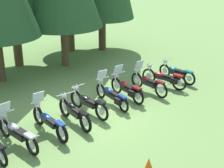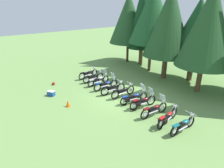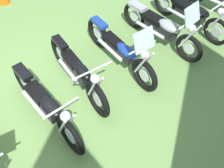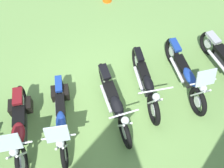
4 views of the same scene
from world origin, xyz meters
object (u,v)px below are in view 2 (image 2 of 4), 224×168
motorcycle_0 (88,74)px  pine_tree_2 (153,14)px  motorcycle_2 (99,80)px  pine_tree_5 (209,26)px  motorcycle_4 (113,88)px  picnic_cooler (51,93)px  motorcycle_10 (183,125)px  motorcycle_1 (94,77)px  dropped_helmet (53,84)px  pine_tree_1 (143,14)px  motorcycle_6 (134,97)px  traffic_cone (68,103)px  motorcycle_7 (143,101)px  motorcycle_8 (155,109)px  pine_tree_3 (169,22)px  motorcycle_5 (123,91)px  pine_tree_0 (129,18)px  pine_tree_4 (197,26)px  motorcycle_9 (167,117)px  motorcycle_3 (106,84)px

motorcycle_0 → pine_tree_2: pine_tree_2 is taller
motorcycle_2 → pine_tree_5: bearing=-50.1°
motorcycle_4 → picnic_cooler: (-2.75, -4.06, -0.26)m
motorcycle_10 → pine_tree_2: bearing=53.7°
motorcycle_1 → dropped_helmet: motorcycle_1 is taller
motorcycle_1 → dropped_helmet: size_ratio=8.31×
motorcycle_1 → pine_tree_1: 9.35m
motorcycle_6 → traffic_cone: bearing=158.9°
motorcycle_7 → motorcycle_10: (3.30, -0.24, -0.04)m
motorcycle_2 → motorcycle_8: (6.50, -0.18, 0.02)m
pine_tree_3 → pine_tree_5: size_ratio=1.01×
motorcycle_5 → motorcycle_6: bearing=-92.3°
motorcycle_10 → traffic_cone: motorcycle_10 is taller
picnic_cooler → pine_tree_0: bearing=107.3°
motorcycle_1 → pine_tree_0: pine_tree_0 is taller
motorcycle_5 → traffic_cone: bearing=164.7°
pine_tree_4 → pine_tree_5: size_ratio=0.89×
motorcycle_7 → picnic_cooler: bearing=134.6°
motorcycle_5 → traffic_cone: (-1.23, -4.08, -0.22)m
motorcycle_1 → pine_tree_3: pine_tree_3 is taller
pine_tree_0 → dropped_helmet: 11.62m
motorcycle_10 → pine_tree_1: 14.47m
motorcycle_6 → motorcycle_7: motorcycle_7 is taller
motorcycle_6 → pine_tree_0: 12.02m
motorcycle_7 → dropped_helmet: 8.43m
motorcycle_0 → dropped_helmet: bearing=167.4°
traffic_cone → dropped_helmet: (-4.42, 0.78, -0.11)m
motorcycle_9 → pine_tree_5: size_ratio=0.28×
motorcycle_6 → pine_tree_1: 11.46m
motorcycle_4 → motorcycle_8: (4.24, -0.02, 0.02)m
motorcycle_8 → pine_tree_4: size_ratio=0.31×
motorcycle_5 → picnic_cooler: 5.67m
picnic_cooler → traffic_cone: traffic_cone is taller
motorcycle_10 → pine_tree_5: 7.88m
motorcycle_9 → pine_tree_5: pine_tree_5 is taller
motorcycle_6 → motorcycle_7: (0.90, -0.01, 0.04)m
motorcycle_3 → motorcycle_5: size_ratio=1.02×
motorcycle_1 → motorcycle_6: size_ratio=0.96×
motorcycle_2 → pine_tree_3: bearing=-24.8°
traffic_cone → motorcycle_8: bearing=39.8°
motorcycle_9 → pine_tree_1: (-9.87, 7.98, 5.25)m
motorcycle_2 → motorcycle_4: motorcycle_2 is taller
pine_tree_4 → traffic_cone: 12.56m
motorcycle_1 → pine_tree_4: bearing=-36.5°
motorcycle_5 → pine_tree_1: size_ratio=0.24×
motorcycle_8 → pine_tree_5: (-0.29, 5.75, 4.72)m
motorcycle_3 → pine_tree_5: bearing=-36.3°
motorcycle_0 → pine_tree_1: size_ratio=0.24×
motorcycle_1 → picnic_cooler: 4.32m
motorcycle_4 → motorcycle_10: motorcycle_4 is taller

